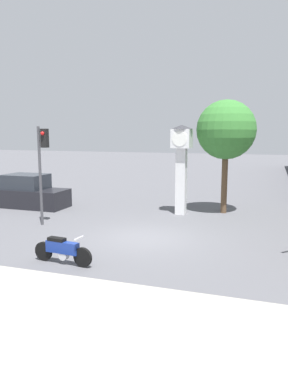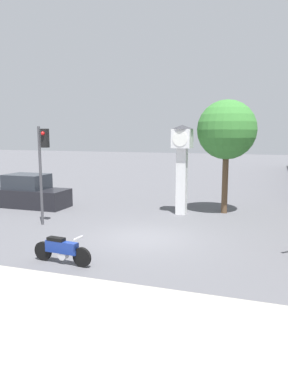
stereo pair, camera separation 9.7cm
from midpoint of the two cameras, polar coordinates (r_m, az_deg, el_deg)
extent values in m
plane|color=#56565B|center=(14.61, -0.08, -7.05)|extent=(120.00, 120.00, 0.00)
cube|color=#9E998E|center=(8.35, -18.11, -20.05)|extent=(36.00, 6.00, 0.10)
cylinder|color=black|center=(11.67, -9.57, -9.80)|extent=(0.62, 0.16, 0.61)
cylinder|color=black|center=(12.51, -15.26, -8.70)|extent=(0.62, 0.16, 0.61)
cube|color=navy|center=(12.01, -12.56, -8.22)|extent=(1.14, 0.33, 0.37)
cube|color=black|center=(12.06, -13.38, -7.01)|extent=(0.59, 0.29, 0.10)
cylinder|color=silver|center=(12.05, -12.32, -9.42)|extent=(0.30, 0.23, 0.29)
cube|color=silver|center=(11.55, -10.10, -6.93)|extent=(0.10, 0.45, 0.04)
cube|color=white|center=(18.69, 5.53, 1.63)|extent=(0.48, 0.48, 3.30)
cube|color=white|center=(18.54, 5.63, 8.11)|extent=(0.92, 0.92, 0.92)
cylinder|color=white|center=(18.09, 5.29, 8.10)|extent=(0.73, 0.02, 0.73)
cone|color=#333338|center=(18.54, 5.66, 9.84)|extent=(1.10, 1.10, 0.20)
cylinder|color=#47474C|center=(16.94, -15.69, 2.29)|extent=(0.12, 0.12, 4.31)
cube|color=black|center=(16.67, -15.07, 7.93)|extent=(0.28, 0.24, 0.80)
sphere|color=red|center=(16.54, -15.39, 8.60)|extent=(0.16, 0.16, 0.16)
cylinder|color=brown|center=(19.29, 12.00, 1.28)|extent=(0.30, 0.30, 3.02)
sphere|color=#387A33|center=(19.13, 12.26, 9.26)|extent=(2.93, 2.93, 2.93)
cube|color=black|center=(21.51, -17.12, -0.86)|extent=(4.20, 1.80, 1.00)
cube|color=#262B33|center=(21.49, -17.67, 1.53)|extent=(2.20, 1.66, 0.80)
camera|label=1|loc=(0.05, -90.19, -0.03)|focal=35.00mm
camera|label=2|loc=(0.05, 89.81, 0.03)|focal=35.00mm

